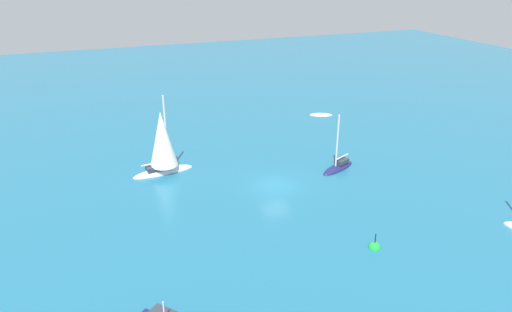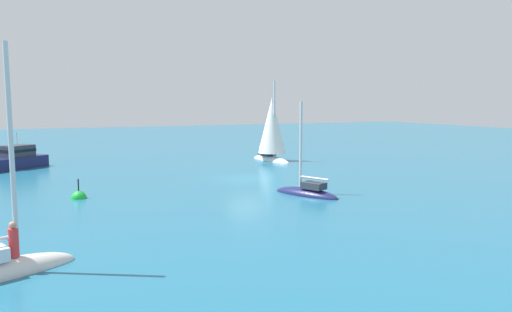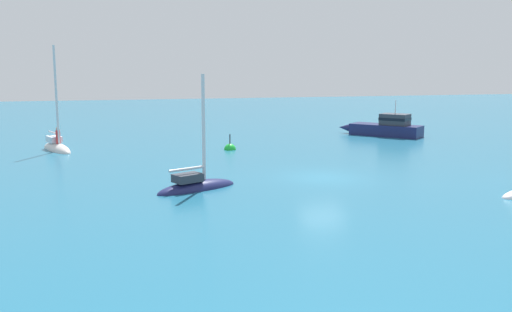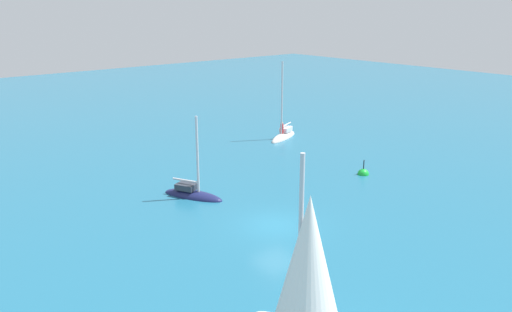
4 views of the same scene
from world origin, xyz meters
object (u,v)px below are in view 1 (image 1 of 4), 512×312
ketch (338,167)px  skiff (321,115)px  sailboat (162,145)px  channel_buoy (374,248)px

ketch → skiff: bearing=-137.7°
sailboat → channel_buoy: bearing=-64.5°
skiff → channel_buoy: channel_buoy is taller
sailboat → skiff: size_ratio=2.49×
ketch → channel_buoy: size_ratio=3.84×
ketch → skiff: size_ratio=1.88×
skiff → channel_buoy: (11.39, 28.75, 0.01)m
skiff → channel_buoy: 30.92m
ketch → channel_buoy: (4.63, 12.88, -0.14)m
sailboat → ketch: (-16.28, 5.46, -2.70)m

